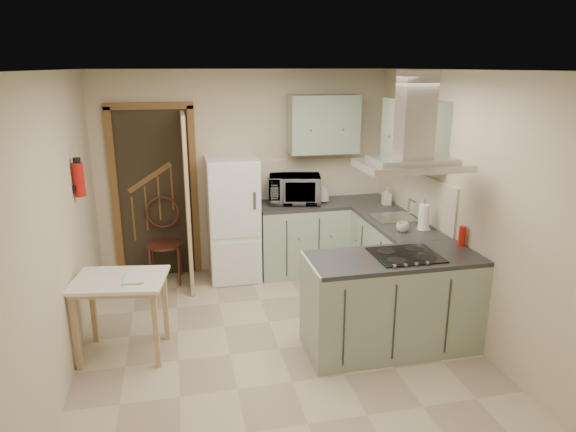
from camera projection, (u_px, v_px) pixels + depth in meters
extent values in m
plane|color=#B8AE8F|center=(279.00, 349.00, 4.78)|extent=(4.20, 4.20, 0.00)
plane|color=silver|center=(278.00, 70.00, 4.07)|extent=(4.20, 4.20, 0.00)
plane|color=beige|center=(245.00, 173.00, 6.39)|extent=(3.60, 0.00, 3.60)
plane|color=beige|center=(56.00, 235.00, 4.05)|extent=(0.00, 4.20, 4.20)
plane|color=beige|center=(467.00, 208.00, 4.80)|extent=(0.00, 4.20, 4.20)
cube|color=brown|center=(155.00, 194.00, 6.19)|extent=(1.10, 0.12, 2.10)
cube|color=white|center=(233.00, 219.00, 6.21)|extent=(0.60, 0.60, 1.50)
cube|color=#9EB2A0|center=(302.00, 238.00, 6.47)|extent=(1.08, 0.60, 0.90)
cube|color=#9EB2A0|center=(385.00, 251.00, 6.02)|extent=(0.60, 1.95, 0.90)
cube|color=beige|center=(319.00, 178.00, 6.61)|extent=(1.68, 0.02, 0.50)
cube|color=#9EB2A0|center=(323.00, 124.00, 6.26)|extent=(0.85, 0.35, 0.70)
cube|color=#9EB2A0|center=(413.00, 133.00, 5.39)|extent=(0.35, 0.90, 0.70)
cube|color=#9EB2A0|center=(392.00, 303.00, 4.69)|extent=(1.55, 0.65, 0.90)
cube|color=black|center=(406.00, 255.00, 4.59)|extent=(0.58, 0.50, 0.01)
cube|color=silver|center=(412.00, 165.00, 4.36)|extent=(0.90, 0.55, 0.10)
cube|color=silver|center=(393.00, 218.00, 5.72)|extent=(0.45, 0.40, 0.01)
cylinder|color=#B2140F|center=(79.00, 180.00, 4.84)|extent=(0.10, 0.10, 0.32)
cube|color=tan|center=(123.00, 317.00, 4.60)|extent=(0.88, 0.71, 0.74)
cube|color=#4D3419|center=(165.00, 245.00, 6.16)|extent=(0.45, 0.45, 0.94)
imported|color=black|center=(295.00, 189.00, 6.32)|extent=(0.70, 0.54, 0.34)
cylinder|color=silver|center=(324.00, 195.00, 6.37)|extent=(0.16, 0.16, 0.19)
cube|color=orange|center=(317.00, 187.00, 6.53)|extent=(0.12, 0.21, 0.30)
imported|color=#B4B5C1|center=(387.00, 196.00, 6.25)|extent=(0.11, 0.11, 0.22)
cylinder|color=white|center=(424.00, 217.00, 5.28)|extent=(0.13, 0.13, 0.28)
imported|color=white|center=(402.00, 227.00, 5.24)|extent=(0.16, 0.16, 0.10)
cylinder|color=red|center=(462.00, 236.00, 4.81)|extent=(0.08, 0.08, 0.19)
imported|color=maroon|center=(124.00, 274.00, 4.45)|extent=(0.21, 0.27, 0.11)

